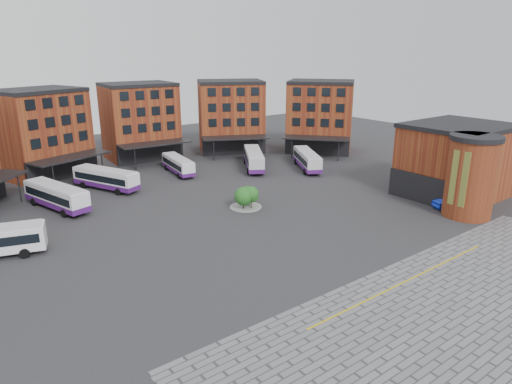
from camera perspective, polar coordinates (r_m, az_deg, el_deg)
ground at (r=52.85m, az=4.64°, el=-5.82°), size 160.00×160.00×0.00m
paving_zone at (r=42.79m, az=27.46°, el=-13.89°), size 50.00×22.00×0.02m
yellow_line at (r=46.01m, az=18.44°, el=-10.43°), size 26.00×0.15×0.02m
main_building at (r=80.41m, az=-16.52°, el=7.04°), size 94.14×42.48×14.60m
east_building at (r=71.32m, az=24.00°, el=3.37°), size 17.40×15.40×10.60m
tree_island at (r=61.82m, az=-1.13°, el=-0.52°), size 4.40×4.40×3.19m
bus_b at (r=67.26m, az=-23.69°, el=-0.46°), size 5.82×12.24×3.36m
bus_c at (r=73.81m, az=-18.25°, el=1.62°), size 7.09×11.63×3.25m
bus_d at (r=80.47m, az=-9.72°, el=3.39°), size 3.67×10.44×2.88m
bus_e at (r=82.42m, az=-0.28°, el=4.16°), size 8.58×11.53×3.35m
bus_f at (r=82.77m, az=6.39°, el=4.05°), size 7.85×11.18×3.20m
blue_car at (r=67.51m, az=23.08°, el=-1.25°), size 4.99×3.17×1.55m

